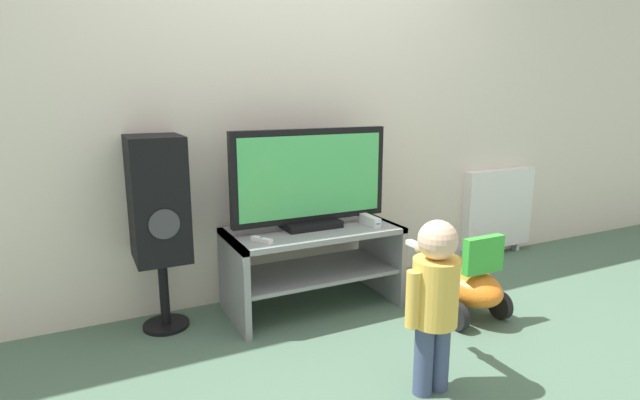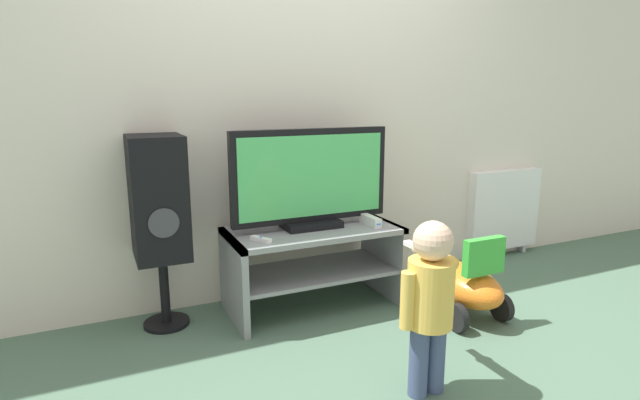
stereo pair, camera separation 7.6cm
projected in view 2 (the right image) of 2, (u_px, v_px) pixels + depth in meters
ground_plane at (331, 323)px, 2.76m from camera, size 16.00×16.00×0.00m
wall_back at (290, 84)px, 3.00m from camera, size 10.00×0.06×2.60m
tv_stand at (313, 255)px, 2.92m from camera, size 0.99×0.50×0.48m
television at (311, 180)px, 2.84m from camera, size 0.94×0.20×0.57m
game_console at (370, 221)px, 2.94m from camera, size 0.05×0.19×0.05m
remote_primary at (261, 239)px, 2.62m from camera, size 0.09×0.13×0.03m
child at (429, 294)px, 2.04m from camera, size 0.29×0.44×0.75m
speaker_tower at (158, 202)px, 2.60m from camera, size 0.27×0.34×1.04m
ride_on_toy at (463, 284)px, 2.82m from camera, size 0.35×0.56×0.50m
radiator at (504, 210)px, 3.84m from camera, size 0.65×0.08×0.67m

